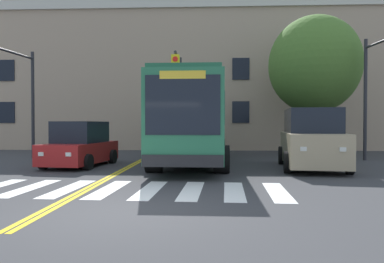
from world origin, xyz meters
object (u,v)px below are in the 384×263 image
(city_bus, at_px, (193,119))
(car_tan_far_lane, at_px, (312,140))
(traffic_light_far_corner, at_px, (12,82))
(street_tree_curbside_large, at_px, (314,65))
(car_red_near_lane, at_px, (80,146))
(traffic_light_overhead, at_px, (178,87))
(car_grey_behind_bus, at_px, (178,138))

(city_bus, relative_size, car_tan_far_lane, 2.19)
(car_tan_far_lane, height_order, traffic_light_far_corner, traffic_light_far_corner)
(street_tree_curbside_large, bearing_deg, traffic_light_far_corner, -165.31)
(car_red_near_lane, height_order, traffic_light_overhead, traffic_light_overhead)
(car_red_near_lane, relative_size, car_tan_far_lane, 0.83)
(car_grey_behind_bus, height_order, traffic_light_far_corner, traffic_light_far_corner)
(traffic_light_far_corner, bearing_deg, street_tree_curbside_large, 14.69)
(car_red_near_lane, bearing_deg, car_tan_far_lane, -3.07)
(street_tree_curbside_large, bearing_deg, car_red_near_lane, -152.74)
(city_bus, bearing_deg, traffic_light_far_corner, 177.55)
(traffic_light_overhead, distance_m, street_tree_curbside_large, 7.82)
(car_grey_behind_bus, distance_m, street_tree_curbside_large, 9.73)
(car_red_near_lane, xyz_separation_m, car_tan_far_lane, (9.16, -0.49, 0.26))
(car_red_near_lane, height_order, car_tan_far_lane, car_tan_far_lane)
(car_tan_far_lane, distance_m, traffic_light_far_corner, 13.38)
(car_red_near_lane, height_order, street_tree_curbside_large, street_tree_curbside_large)
(car_tan_far_lane, bearing_deg, car_grey_behind_bus, 120.04)
(car_red_near_lane, bearing_deg, traffic_light_far_corner, 154.82)
(traffic_light_overhead, height_order, street_tree_curbside_large, street_tree_curbside_large)
(city_bus, xyz_separation_m, car_grey_behind_bus, (-1.35, 8.43, -1.16))
(car_tan_far_lane, distance_m, car_grey_behind_bus, 11.94)
(city_bus, bearing_deg, car_red_near_lane, -162.61)
(city_bus, distance_m, street_tree_curbside_large, 8.20)
(car_tan_far_lane, xyz_separation_m, traffic_light_far_corner, (-12.94, 2.27, 2.57))
(car_tan_far_lane, bearing_deg, traffic_light_overhead, 148.60)
(city_bus, height_order, car_grey_behind_bus, city_bus)
(car_tan_far_lane, relative_size, traffic_light_overhead, 0.96)
(city_bus, bearing_deg, car_tan_far_lane, -22.42)
(car_tan_far_lane, distance_m, street_tree_curbside_large, 7.43)
(car_grey_behind_bus, bearing_deg, car_red_near_lane, -107.92)
(city_bus, distance_m, traffic_light_far_corner, 8.49)
(city_bus, xyz_separation_m, traffic_light_far_corner, (-8.31, 0.36, 1.70))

